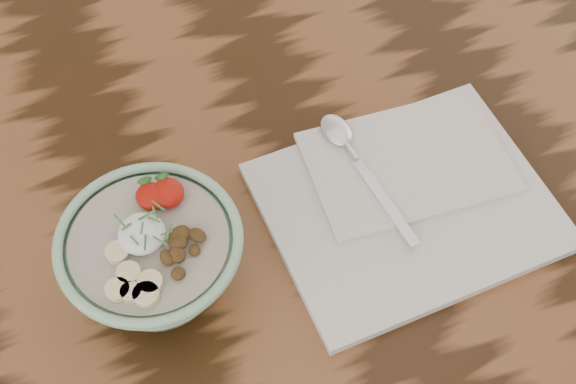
# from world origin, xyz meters

# --- Properties ---
(table) EXTENTS (1.60, 0.90, 0.75)m
(table) POSITION_xyz_m (0.00, 0.00, 0.66)
(table) COLOR black
(table) RESTS_ON ground
(breakfast_bowl) EXTENTS (0.17, 0.17, 0.11)m
(breakfast_bowl) POSITION_xyz_m (0.01, -0.06, 0.81)
(breakfast_bowl) COLOR #8FC19B
(breakfast_bowl) RESTS_ON table
(napkin) EXTENTS (0.29, 0.24, 0.02)m
(napkin) POSITION_xyz_m (0.28, -0.07, 0.76)
(napkin) COLOR silver
(napkin) RESTS_ON table
(spoon) EXTENTS (0.04, 0.18, 0.01)m
(spoon) POSITION_xyz_m (0.24, 0.01, 0.77)
(spoon) COLOR silver
(spoon) RESTS_ON napkin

